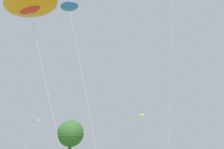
# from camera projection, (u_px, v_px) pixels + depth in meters

# --- Properties ---
(big_show_kite) EXTENTS (4.26, 10.40, 12.52)m
(big_show_kite) POSITION_uv_depth(u_px,v_px,m) (34.00, 3.00, 18.82)
(big_show_kite) COLOR orange
(big_show_kite) RESTS_ON ground
(small_kite_tiny_distant) EXTENTS (1.59, 2.78, 10.50)m
(small_kite_tiny_distant) POSITION_uv_depth(u_px,v_px,m) (69.00, 7.00, 15.99)
(small_kite_tiny_distant) COLOR blue
(small_kite_tiny_distant) RESTS_ON ground
(small_kite_diamond_red) EXTENTS (3.33, 0.50, 6.37)m
(small_kite_diamond_red) POSITION_uv_depth(u_px,v_px,m) (38.00, 122.00, 33.15)
(small_kite_diamond_red) COLOR white
(small_kite_diamond_red) RESTS_ON ground
(small_kite_delta_white) EXTENTS (1.51, 4.08, 6.17)m
(small_kite_delta_white) POSITION_uv_depth(u_px,v_px,m) (141.00, 117.00, 27.72)
(small_kite_delta_white) COLOR yellow
(small_kite_delta_white) RESTS_ON ground
(tree_oak_left) EXTENTS (5.76, 5.76, 10.10)m
(tree_oak_left) POSITION_uv_depth(u_px,v_px,m) (70.00, 134.00, 59.93)
(tree_oak_left) COLOR #513823
(tree_oak_left) RESTS_ON ground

